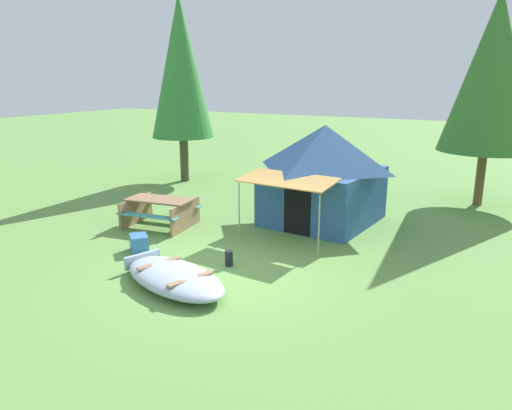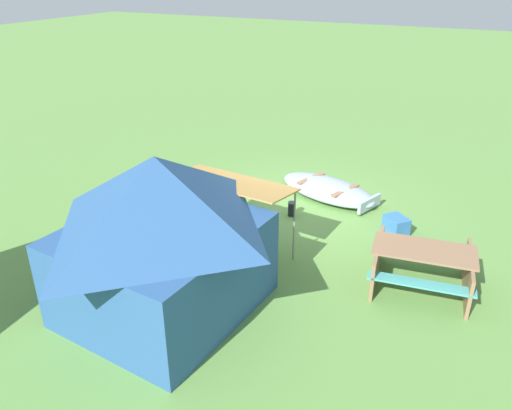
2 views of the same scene
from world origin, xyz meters
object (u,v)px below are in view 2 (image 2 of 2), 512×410
object	(u,v)px
canvas_cabin_tent	(161,233)
fuel_can	(292,209)
beached_rowboat	(328,189)
picnic_table	(422,263)
cooler_box	(396,225)

from	to	relation	value
canvas_cabin_tent	fuel_can	world-z (taller)	canvas_cabin_tent
fuel_can	beached_rowboat	bearing A→B (deg)	-105.44
picnic_table	cooler_box	bearing A→B (deg)	-65.35
beached_rowboat	cooler_box	world-z (taller)	cooler_box
beached_rowboat	fuel_can	xyz separation A→B (m)	(0.39, 1.41, -0.02)
fuel_can	picnic_table	bearing A→B (deg)	153.54
beached_rowboat	cooler_box	bearing A→B (deg)	148.72
cooler_box	fuel_can	xyz separation A→B (m)	(2.34, 0.22, -0.02)
fuel_can	canvas_cabin_tent	bearing A→B (deg)	82.12
canvas_cabin_tent	picnic_table	xyz separation A→B (m)	(-3.73, -2.52, -0.92)
picnic_table	cooler_box	size ratio (longest dim) A/B	3.84
canvas_cabin_tent	picnic_table	world-z (taller)	canvas_cabin_tent
canvas_cabin_tent	cooler_box	size ratio (longest dim) A/B	8.61
picnic_table	cooler_box	distance (m)	2.00
picnic_table	fuel_can	world-z (taller)	picnic_table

